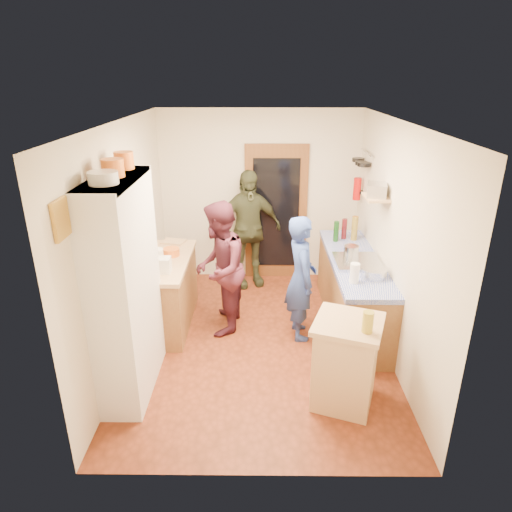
{
  "coord_description": "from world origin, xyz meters",
  "views": [
    {
      "loc": [
        0.01,
        -4.79,
        3.07
      ],
      "look_at": [
        -0.04,
        0.15,
        1.07
      ],
      "focal_mm": 32.0,
      "sensor_mm": 36.0,
      "label": 1
    }
  ],
  "objects_px": {
    "person_hob": "(304,279)",
    "right_counter_base": "(352,293)",
    "person_left": "(222,268)",
    "island_base": "(345,365)",
    "hutch_body": "(126,289)",
    "person_back": "(248,229)"
  },
  "relations": [
    {
      "from": "hutch_body",
      "to": "person_hob",
      "type": "xyz_separation_m",
      "value": [
        1.83,
        0.96,
        -0.33
      ]
    },
    {
      "from": "right_counter_base",
      "to": "person_left",
      "type": "distance_m",
      "value": 1.71
    },
    {
      "from": "hutch_body",
      "to": "person_left",
      "type": "relative_size",
      "value": 1.31
    },
    {
      "from": "person_left",
      "to": "island_base",
      "type": "bearing_deg",
      "value": 46.57
    },
    {
      "from": "person_hob",
      "to": "right_counter_base",
      "type": "bearing_deg",
      "value": -70.36
    },
    {
      "from": "island_base",
      "to": "person_back",
      "type": "xyz_separation_m",
      "value": [
        -1.01,
        2.74,
        0.46
      ]
    },
    {
      "from": "person_left",
      "to": "person_back",
      "type": "bearing_deg",
      "value": 171.9
    },
    {
      "from": "right_counter_base",
      "to": "island_base",
      "type": "relative_size",
      "value": 2.56
    },
    {
      "from": "hutch_body",
      "to": "island_base",
      "type": "relative_size",
      "value": 2.56
    },
    {
      "from": "right_counter_base",
      "to": "person_back",
      "type": "bearing_deg",
      "value": 139.69
    },
    {
      "from": "island_base",
      "to": "person_hob",
      "type": "bearing_deg",
      "value": 103.88
    },
    {
      "from": "hutch_body",
      "to": "person_back",
      "type": "distance_m",
      "value": 2.72
    },
    {
      "from": "hutch_body",
      "to": "island_base",
      "type": "bearing_deg",
      "value": -7.32
    },
    {
      "from": "person_hob",
      "to": "person_back",
      "type": "bearing_deg",
      "value": 17.77
    },
    {
      "from": "right_counter_base",
      "to": "person_left",
      "type": "relative_size",
      "value": 1.31
    },
    {
      "from": "island_base",
      "to": "person_left",
      "type": "bearing_deg",
      "value": 132.33
    },
    {
      "from": "island_base",
      "to": "person_back",
      "type": "bearing_deg",
      "value": 110.21
    },
    {
      "from": "right_counter_base",
      "to": "person_left",
      "type": "bearing_deg",
      "value": -174.71
    },
    {
      "from": "right_counter_base",
      "to": "person_left",
      "type": "xyz_separation_m",
      "value": [
        -1.66,
        -0.15,
        0.42
      ]
    },
    {
      "from": "hutch_body",
      "to": "island_base",
      "type": "height_order",
      "value": "hutch_body"
    },
    {
      "from": "right_counter_base",
      "to": "person_back",
      "type": "xyz_separation_m",
      "value": [
        -1.37,
        1.16,
        0.47
      ]
    },
    {
      "from": "hutch_body",
      "to": "person_left",
      "type": "xyz_separation_m",
      "value": [
        0.84,
        1.15,
        -0.26
      ]
    }
  ]
}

